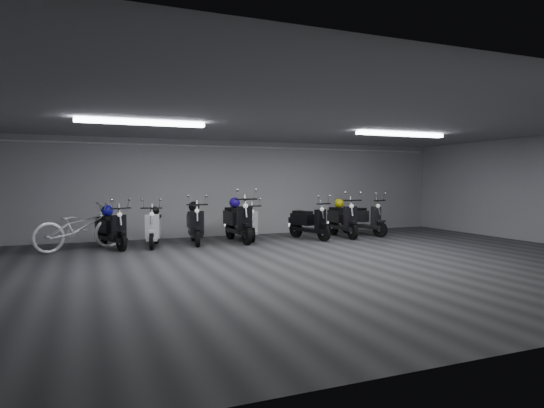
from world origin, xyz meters
name	(u,v)px	position (x,y,z in m)	size (l,w,h in m)	color
floor	(306,264)	(0.00, 0.00, -0.01)	(14.00, 10.00, 0.01)	#363538
ceiling	(307,120)	(0.00, 0.00, 2.80)	(14.00, 10.00, 0.01)	gray
back_wall	(231,188)	(0.00, 5.00, 1.40)	(14.00, 0.01, 2.80)	#ADADB0
front_wall	(538,206)	(0.00, -5.00, 1.40)	(14.00, 0.01, 2.80)	#ADADB0
fluor_strip_left	(142,123)	(-3.00, 1.00, 2.74)	(2.40, 0.18, 0.08)	white
fluor_strip_right	(401,134)	(3.00, 1.00, 2.74)	(2.40, 0.18, 0.08)	white
conduit	(232,147)	(0.00, 4.92, 2.62)	(0.05, 0.05, 13.60)	white
scooter_1	(111,223)	(-3.46, 3.49, 0.62)	(0.55, 1.66, 1.24)	black
scooter_2	(154,222)	(-2.46, 3.48, 0.61)	(0.55, 1.64, 1.22)	silver
scooter_3	(195,219)	(-1.41, 3.59, 0.65)	(0.58, 1.74, 1.29)	black
scooter_5	(238,215)	(-0.28, 3.52, 0.72)	(0.65, 1.94, 1.44)	black
scooter_6	(249,218)	(0.16, 3.85, 0.59)	(0.53, 1.60, 1.19)	white
scooter_7	(309,217)	(1.73, 3.30, 0.63)	(0.56, 1.68, 1.25)	black
scooter_8	(343,214)	(2.83, 3.36, 0.67)	(0.60, 1.81, 1.35)	black
scooter_9	(364,213)	(3.63, 3.52, 0.65)	(0.59, 1.76, 1.31)	black
bicycle	(79,222)	(-4.16, 3.51, 0.68)	(0.74, 2.09, 1.35)	white
helmet_0	(107,211)	(-3.54, 3.70, 0.90)	(0.28, 0.28, 0.28)	#110D93
helmet_1	(194,207)	(-1.38, 3.83, 0.94)	(0.29, 0.29, 0.29)	black
helmet_2	(155,211)	(-2.41, 3.70, 0.87)	(0.23, 0.23, 0.23)	black
helmet_3	(339,203)	(2.84, 3.62, 0.97)	(0.27, 0.27, 0.27)	#CDC50C
helmet_4	(235,203)	(-0.29, 3.78, 1.04)	(0.29, 0.29, 0.29)	#250E9E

